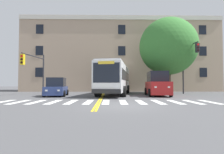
{
  "coord_description": "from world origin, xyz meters",
  "views": [
    {
      "loc": [
        -0.71,
        -9.89,
        1.27
      ],
      "look_at": [
        -0.42,
        8.87,
        1.93
      ],
      "focal_mm": 28.0,
      "sensor_mm": 36.0,
      "label": 1
    }
  ],
  "objects_px": {
    "traffic_light_near_corner": "(188,59)",
    "street_tree_curbside_large": "(168,47)",
    "city_bus": "(115,78)",
    "car_red_far_lane": "(157,84)",
    "traffic_light_far_corner": "(35,66)",
    "car_navy_near_lane": "(57,88)"
  },
  "relations": [
    {
      "from": "car_red_far_lane",
      "to": "traffic_light_near_corner",
      "type": "height_order",
      "value": "traffic_light_near_corner"
    },
    {
      "from": "city_bus",
      "to": "car_red_far_lane",
      "type": "xyz_separation_m",
      "value": [
        4.17,
        -2.17,
        -0.69
      ]
    },
    {
      "from": "city_bus",
      "to": "traffic_light_near_corner",
      "type": "distance_m",
      "value": 8.61
    },
    {
      "from": "traffic_light_far_corner",
      "to": "street_tree_curbside_large",
      "type": "height_order",
      "value": "street_tree_curbside_large"
    },
    {
      "from": "car_navy_near_lane",
      "to": "traffic_light_near_corner",
      "type": "height_order",
      "value": "traffic_light_near_corner"
    },
    {
      "from": "car_navy_near_lane",
      "to": "street_tree_curbside_large",
      "type": "relative_size",
      "value": 0.41
    },
    {
      "from": "city_bus",
      "to": "street_tree_curbside_large",
      "type": "relative_size",
      "value": 1.23
    },
    {
      "from": "traffic_light_far_corner",
      "to": "city_bus",
      "type": "bearing_deg",
      "value": 7.85
    },
    {
      "from": "city_bus",
      "to": "car_red_far_lane",
      "type": "relative_size",
      "value": 2.33
    },
    {
      "from": "city_bus",
      "to": "car_red_far_lane",
      "type": "height_order",
      "value": "city_bus"
    },
    {
      "from": "car_red_far_lane",
      "to": "car_navy_near_lane",
      "type": "bearing_deg",
      "value": -178.48
    },
    {
      "from": "car_red_far_lane",
      "to": "traffic_light_near_corner",
      "type": "xyz_separation_m",
      "value": [
        4.16,
        2.06,
        2.85
      ]
    },
    {
      "from": "street_tree_curbside_large",
      "to": "traffic_light_near_corner",
      "type": "bearing_deg",
      "value": -48.95
    },
    {
      "from": "traffic_light_near_corner",
      "to": "street_tree_curbside_large",
      "type": "height_order",
      "value": "street_tree_curbside_large"
    },
    {
      "from": "car_red_far_lane",
      "to": "city_bus",
      "type": "bearing_deg",
      "value": 152.48
    },
    {
      "from": "car_navy_near_lane",
      "to": "street_tree_curbside_large",
      "type": "distance_m",
      "value": 14.16
    },
    {
      "from": "traffic_light_far_corner",
      "to": "street_tree_curbside_large",
      "type": "bearing_deg",
      "value": 11.07
    },
    {
      "from": "city_bus",
      "to": "car_red_far_lane",
      "type": "bearing_deg",
      "value": -27.52
    },
    {
      "from": "car_red_far_lane",
      "to": "traffic_light_far_corner",
      "type": "bearing_deg",
      "value": 175.56
    },
    {
      "from": "car_navy_near_lane",
      "to": "traffic_light_near_corner",
      "type": "relative_size",
      "value": 0.65
    },
    {
      "from": "city_bus",
      "to": "traffic_light_near_corner",
      "type": "bearing_deg",
      "value": -0.78
    },
    {
      "from": "city_bus",
      "to": "traffic_light_far_corner",
      "type": "height_order",
      "value": "traffic_light_far_corner"
    }
  ]
}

